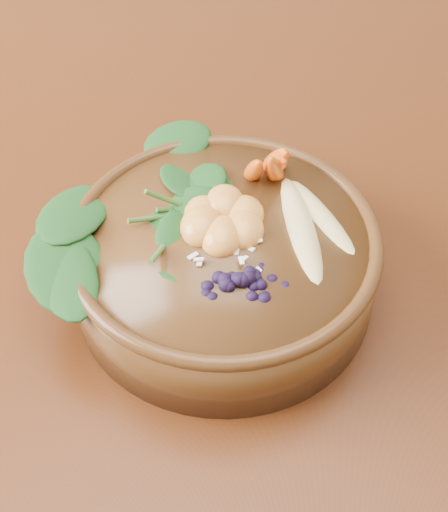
{
  "coord_description": "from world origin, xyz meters",
  "views": [
    {
      "loc": [
        0.05,
        -0.53,
        1.24
      ],
      "look_at": [
        0.01,
        -0.13,
        0.79
      ],
      "focal_mm": 50.0,
      "sensor_mm": 36.0,
      "label": 1
    }
  ],
  "objects": [
    {
      "name": "stoneware_bowl",
      "position": [
        0.01,
        -0.13,
        0.78
      ],
      "size": [
        0.32,
        0.32,
        0.07
      ],
      "primitive_type": "cylinder",
      "rotation": [
        0.0,
        0.0,
        0.27
      ],
      "color": "#4F2F14",
      "rests_on": "dining_table"
    },
    {
      "name": "blueberry_pile",
      "position": [
        0.03,
        -0.18,
        0.84
      ],
      "size": [
        0.14,
        0.12,
        0.04
      ],
      "primitive_type": null,
      "rotation": [
        0.0,
        0.0,
        0.27
      ],
      "color": "black",
      "rests_on": "stoneware_bowl"
    },
    {
      "name": "coconut_flakes",
      "position": [
        0.02,
        -0.15,
        0.82
      ],
      "size": [
        0.1,
        0.08,
        0.01
      ],
      "primitive_type": null,
      "rotation": [
        0.0,
        0.0,
        0.27
      ],
      "color": "white",
      "rests_on": "stoneware_bowl"
    },
    {
      "name": "mandarin_cluster",
      "position": [
        0.01,
        -0.11,
        0.83
      ],
      "size": [
        0.09,
        0.1,
        0.03
      ],
      "primitive_type": null,
      "rotation": [
        0.0,
        0.0,
        0.27
      ],
      "color": "orange",
      "rests_on": "stoneware_bowl"
    },
    {
      "name": "kale_heap",
      "position": [
        -0.04,
        -0.09,
        0.84
      ],
      "size": [
        0.2,
        0.19,
        0.04
      ],
      "primitive_type": null,
      "rotation": [
        0.0,
        0.0,
        0.27
      ],
      "color": "#194F1A",
      "rests_on": "stoneware_bowl"
    },
    {
      "name": "dining_table",
      "position": [
        0.0,
        0.0,
        0.66
      ],
      "size": [
        1.6,
        0.9,
        0.75
      ],
      "color": "#331C0C",
      "rests_on": "ground"
    },
    {
      "name": "banana_halves",
      "position": [
        0.08,
        -0.11,
        0.83
      ],
      "size": [
        0.09,
        0.15,
        0.02
      ],
      "rotation": [
        0.0,
        0.0,
        0.27
      ],
      "color": "#E0CC84",
      "rests_on": "stoneware_bowl"
    },
    {
      "name": "ground",
      "position": [
        0.0,
        0.0,
        0.0
      ],
      "size": [
        4.0,
        4.0,
        0.0
      ],
      "primitive_type": "plane",
      "color": "#381E0F",
      "rests_on": "ground"
    },
    {
      "name": "carrot_cluster",
      "position": [
        0.03,
        -0.05,
        0.86
      ],
      "size": [
        0.07,
        0.07,
        0.07
      ],
      "primitive_type": null,
      "rotation": [
        0.0,
        0.0,
        0.27
      ],
      "color": "#D45E18",
      "rests_on": "stoneware_bowl"
    }
  ]
}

